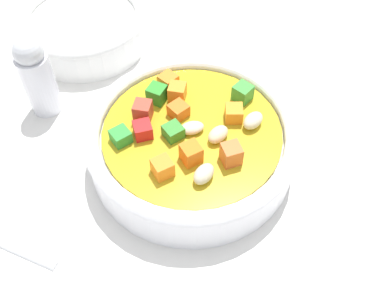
% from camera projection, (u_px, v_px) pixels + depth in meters
% --- Properties ---
extents(ground_plane, '(1.40, 1.40, 0.02)m').
position_uv_depth(ground_plane, '(192.00, 164.00, 0.44)').
color(ground_plane, silver).
extents(soup_bowl_main, '(0.19, 0.19, 0.06)m').
position_uv_depth(soup_bowl_main, '(192.00, 141.00, 0.41)').
color(soup_bowl_main, white).
rests_on(soup_bowl_main, ground_plane).
extents(spoon, '(0.19, 0.02, 0.01)m').
position_uv_depth(spoon, '(53.00, 265.00, 0.36)').
color(spoon, silver).
rests_on(spoon, ground_plane).
extents(side_bowl_small, '(0.14, 0.14, 0.04)m').
position_uv_depth(side_bowl_small, '(85.00, 27.00, 0.52)').
color(side_bowl_small, white).
rests_on(side_bowl_small, ground_plane).
extents(pepper_shaker, '(0.03, 0.03, 0.09)m').
position_uv_depth(pepper_shaker, '(37.00, 76.00, 0.44)').
color(pepper_shaker, silver).
rests_on(pepper_shaker, ground_plane).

